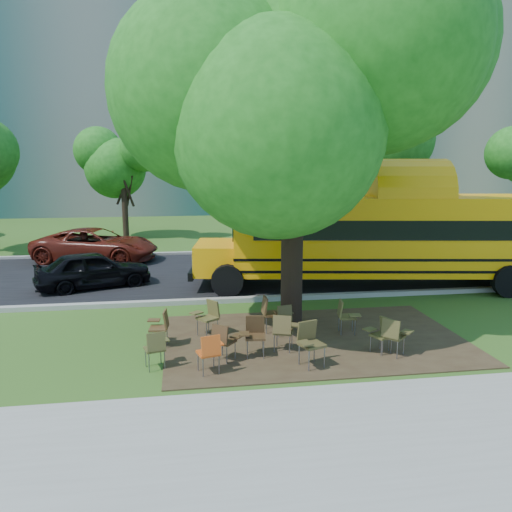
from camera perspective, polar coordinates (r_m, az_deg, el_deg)
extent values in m
plane|color=#2F5219|center=(12.33, 1.53, -8.97)|extent=(160.00, 160.00, 0.00)
cube|color=gray|center=(7.91, 8.37, -20.87)|extent=(60.00, 4.00, 0.04)
cube|color=#382819|center=(12.08, 6.69, -9.40)|extent=(7.00, 4.50, 0.03)
cube|color=black|center=(18.99, -2.19, -1.88)|extent=(80.00, 8.00, 0.04)
cube|color=gray|center=(15.13, -0.48, -4.95)|extent=(80.00, 0.25, 0.14)
cube|color=gray|center=(22.99, -3.35, 0.44)|extent=(80.00, 0.25, 0.14)
cube|color=slate|center=(48.29, -16.47, 18.41)|extent=(38.00, 16.00, 22.00)
cube|color=gray|center=(56.50, 20.03, 18.56)|extent=(30.00, 16.00, 25.00)
cylinder|color=black|center=(27.69, -14.76, 5.36)|extent=(0.32, 0.32, 3.50)
sphere|color=#1A5F15|center=(27.58, -15.00, 10.47)|extent=(4.80, 4.80, 4.80)
cylinder|color=black|center=(27.42, 12.99, 6.12)|extent=(0.38, 0.38, 4.20)
sphere|color=#1A5F15|center=(27.36, 13.26, 12.27)|extent=(5.60, 5.60, 5.60)
cylinder|color=black|center=(12.74, 4.16, 2.72)|extent=(0.56, 0.56, 4.77)
sphere|color=#1A5F15|center=(12.74, 4.38, 18.36)|extent=(7.20, 7.20, 7.20)
cube|color=#FFA308|center=(17.23, 16.60, 2.44)|extent=(11.47, 4.25, 2.50)
cube|color=black|center=(17.29, 17.62, 3.34)|extent=(10.87, 4.19, 0.61)
cube|color=#FFA308|center=(16.72, -4.55, -0.13)|extent=(1.65, 2.42, 0.97)
cube|color=black|center=(17.33, 16.48, 0.35)|extent=(11.49, 4.28, 0.08)
cube|color=black|center=(17.40, 16.42, -0.87)|extent=(11.49, 4.28, 0.08)
cylinder|color=black|center=(15.56, -3.30, -2.86)|extent=(1.05, 0.46, 1.02)
cylinder|color=black|center=(18.04, -2.81, -0.97)|extent=(1.05, 0.46, 1.02)
cylinder|color=black|center=(17.38, 26.94, -2.58)|extent=(1.05, 0.46, 1.02)
cylinder|color=black|center=(19.63, 23.66, -0.91)|extent=(1.05, 0.46, 1.02)
cube|color=#4D4721|center=(10.49, -11.51, -10.35)|extent=(0.48, 0.46, 0.05)
cube|color=#4D4721|center=(10.27, -11.33, -9.60)|extent=(0.38, 0.19, 0.37)
cube|color=#4D4721|center=(10.62, -10.51, -9.41)|extent=(0.27, 0.31, 0.03)
cylinder|color=slate|center=(10.68, -12.51, -11.21)|extent=(0.02, 0.02, 0.42)
cylinder|color=slate|center=(10.46, -10.41, -11.61)|extent=(0.02, 0.02, 0.42)
cube|color=#402A16|center=(10.66, -3.63, -9.71)|extent=(0.56, 0.55, 0.05)
cube|color=#402A16|center=(10.46, -4.18, -8.90)|extent=(0.36, 0.31, 0.39)
cube|color=#402A16|center=(10.61, -2.18, -9.14)|extent=(0.33, 0.34, 0.03)
cylinder|color=slate|center=(10.95, -3.87, -10.36)|extent=(0.02, 0.02, 0.43)
cylinder|color=slate|center=(10.53, -3.36, -11.24)|extent=(0.02, 0.02, 0.43)
cube|color=#CC4C15|center=(10.08, -5.47, -10.97)|extent=(0.49, 0.48, 0.05)
cube|color=#CC4C15|center=(9.84, -5.17, -10.17)|extent=(0.40, 0.19, 0.39)
cube|color=#CC4C15|center=(10.22, -4.47, -9.93)|extent=(0.28, 0.32, 0.03)
cylinder|color=slate|center=(10.26, -6.64, -11.90)|extent=(0.02, 0.02, 0.44)
cylinder|color=slate|center=(10.06, -4.24, -12.32)|extent=(0.02, 0.02, 0.44)
cube|color=#3F2A16|center=(10.84, -0.08, -9.22)|extent=(0.47, 0.45, 0.05)
cube|color=#3F2A16|center=(10.94, -0.11, -7.80)|extent=(0.41, 0.14, 0.41)
cube|color=#3F2A16|center=(10.66, -1.38, -8.88)|extent=(0.25, 0.31, 0.03)
cylinder|color=slate|center=(10.77, 0.88, -10.66)|extent=(0.02, 0.02, 0.46)
cylinder|color=slate|center=(11.08, -1.01, -10.03)|extent=(0.02, 0.02, 0.46)
cube|color=#4F4322|center=(11.17, 3.13, -8.63)|extent=(0.54, 0.53, 0.05)
cube|color=#4F4322|center=(10.93, 2.99, -7.84)|extent=(0.41, 0.23, 0.40)
cube|color=#4F4322|center=(11.23, 4.49, -7.89)|extent=(0.31, 0.34, 0.03)
cylinder|color=slate|center=(11.44, 2.41, -9.37)|extent=(0.02, 0.02, 0.45)
cylinder|color=slate|center=(11.07, 3.87, -10.08)|extent=(0.02, 0.02, 0.45)
cube|color=#483E1F|center=(10.36, 6.41, -10.04)|extent=(0.57, 0.56, 0.05)
cube|color=#483E1F|center=(10.43, 5.84, -8.48)|extent=(0.45, 0.24, 0.44)
cube|color=#483E1F|center=(10.06, 5.64, -9.87)|extent=(0.32, 0.36, 0.03)
cylinder|color=slate|center=(10.41, 7.82, -11.43)|extent=(0.03, 0.03, 0.49)
cylinder|color=slate|center=(10.50, 4.95, -11.16)|extent=(0.03, 0.03, 0.49)
cube|color=#4A4720|center=(11.36, 14.12, -8.83)|extent=(0.50, 0.51, 0.05)
cube|color=#4A4720|center=(11.41, 14.73, -7.69)|extent=(0.24, 0.37, 0.37)
cube|color=#4A4720|center=(11.37, 12.87, -8.16)|extent=(0.32, 0.29, 0.03)
cylinder|color=slate|center=(11.22, 14.13, -10.20)|extent=(0.02, 0.02, 0.41)
cylinder|color=slate|center=(11.64, 14.02, -9.43)|extent=(0.02, 0.02, 0.41)
cube|color=#453F1E|center=(11.30, 15.45, -8.84)|extent=(0.57, 0.57, 0.05)
cube|color=#453F1E|center=(11.07, 15.13, -8.04)|extent=(0.34, 0.36, 0.40)
cube|color=#453F1E|center=(11.29, 16.88, -8.28)|extent=(0.35, 0.35, 0.03)
cylinder|color=slate|center=(11.58, 14.96, -9.50)|extent=(0.02, 0.02, 0.44)
cylinder|color=slate|center=(11.16, 15.84, -10.31)|extent=(0.02, 0.02, 0.44)
cube|color=#4C341B|center=(11.62, -11.09, -8.12)|extent=(0.44, 0.45, 0.05)
cube|color=#4C341B|center=(11.52, -10.25, -7.11)|extent=(0.14, 0.40, 0.39)
cube|color=#4C341B|center=(11.82, -11.59, -7.20)|extent=(0.30, 0.25, 0.03)
cylinder|color=slate|center=(11.56, -12.00, -9.40)|extent=(0.02, 0.02, 0.44)
cylinder|color=slate|center=(11.82, -10.11, -8.88)|extent=(0.02, 0.02, 0.44)
cube|color=brown|center=(12.10, -5.57, -7.12)|extent=(0.58, 0.58, 0.05)
cube|color=brown|center=(12.15, -4.92, -5.95)|extent=(0.32, 0.38, 0.41)
cube|color=brown|center=(12.17, -6.83, -6.46)|extent=(0.36, 0.35, 0.03)
cylinder|color=slate|center=(11.95, -5.68, -8.52)|extent=(0.02, 0.02, 0.45)
cylinder|color=slate|center=(12.41, -5.44, -7.78)|extent=(0.02, 0.02, 0.45)
cube|color=#4B331A|center=(12.36, 1.83, -6.61)|extent=(0.44, 0.46, 0.05)
cube|color=#4B331A|center=(12.25, 0.97, -5.64)|extent=(0.12, 0.42, 0.42)
cube|color=#4B331A|center=(12.12, 2.79, -6.35)|extent=(0.30, 0.24, 0.03)
cylinder|color=slate|center=(12.64, 2.44, -7.35)|extent=(0.03, 0.03, 0.47)
cylinder|color=slate|center=(12.23, 1.19, -7.97)|extent=(0.03, 0.03, 0.47)
cube|color=#423B1D|center=(12.15, 2.96, -7.23)|extent=(0.46, 0.45, 0.05)
cube|color=#423B1D|center=(11.94, 3.31, -6.53)|extent=(0.38, 0.17, 0.37)
cube|color=#423B1D|center=(12.31, 3.65, -6.44)|extent=(0.26, 0.30, 0.03)
cylinder|color=slate|center=(12.28, 1.97, -8.03)|extent=(0.02, 0.02, 0.41)
cylinder|color=slate|center=(12.14, 3.94, -8.27)|extent=(0.02, 0.02, 0.41)
cube|color=brown|center=(12.42, 10.38, -6.85)|extent=(0.45, 0.47, 0.05)
cube|color=brown|center=(12.33, 9.60, -5.92)|extent=(0.15, 0.40, 0.39)
cube|color=brown|center=(12.19, 11.23, -6.64)|extent=(0.30, 0.25, 0.03)
cylinder|color=slate|center=(12.67, 10.96, -7.56)|extent=(0.02, 0.02, 0.44)
cylinder|color=slate|center=(12.31, 9.71, -8.08)|extent=(0.02, 0.02, 0.44)
imported|color=black|center=(17.44, -18.10, -1.48)|extent=(3.99, 2.68, 1.26)
imported|color=#55170E|center=(22.06, -17.82, 1.20)|extent=(5.53, 3.53, 1.42)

